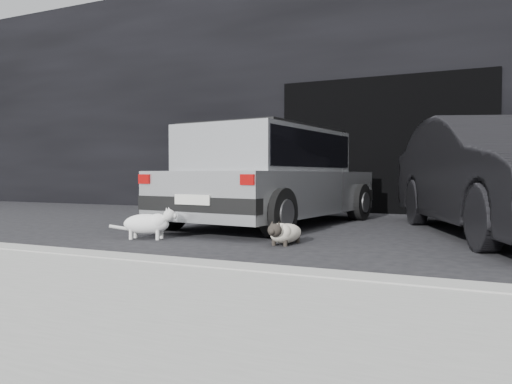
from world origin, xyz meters
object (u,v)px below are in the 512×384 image
at_px(cat_siamese, 284,233).
at_px(second_car, 503,176).
at_px(cat_white, 149,223).
at_px(silver_hatchback, 271,172).

bearing_deg(cat_siamese, second_car, -137.09).
bearing_deg(cat_white, cat_siamese, 81.85).
bearing_deg(silver_hatchback, second_car, 4.56).
distance_m(second_car, cat_white, 4.20).
bearing_deg(cat_white, second_car, 101.79).
height_order(silver_hatchback, cat_white, silver_hatchback).
relative_size(second_car, cat_siamese, 5.56).
xyz_separation_m(silver_hatchback, cat_white, (-0.65, -2.06, -0.59)).
xyz_separation_m(silver_hatchback, cat_siamese, (0.93, -1.84, -0.65)).
relative_size(silver_hatchback, second_car, 0.91).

